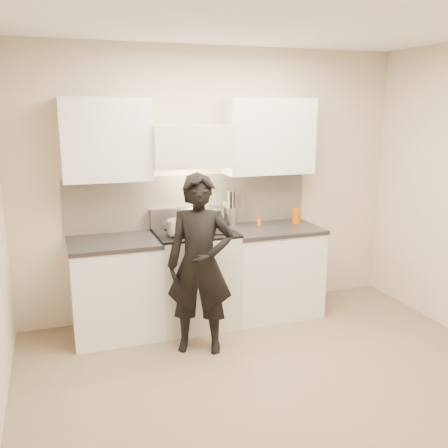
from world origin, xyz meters
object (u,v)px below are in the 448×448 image
object	(u,v)px
stove	(196,277)
utensil_crock	(231,215)
counter_right	(272,270)
person	(200,265)
wok	(202,216)

from	to	relation	value
stove	utensil_crock	bearing A→B (deg)	27.80
counter_right	person	xyz separation A→B (m)	(-0.95, -0.56, 0.33)
stove	counter_right	xyz separation A→B (m)	(0.83, 0.00, -0.01)
wok	stove	bearing A→B (deg)	-128.72
stove	counter_right	size ratio (longest dim) A/B	1.04
stove	utensil_crock	world-z (taller)	utensil_crock
counter_right	utensil_crock	bearing A→B (deg)	147.73
wok	utensil_crock	xyz separation A→B (m)	(0.34, 0.09, -0.03)
utensil_crock	stove	bearing A→B (deg)	-152.20
wok	person	world-z (taller)	person
counter_right	person	distance (m)	1.15
counter_right	wok	world-z (taller)	wok
stove	person	bearing A→B (deg)	-101.59
stove	person	world-z (taller)	person
wok	person	distance (m)	0.79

